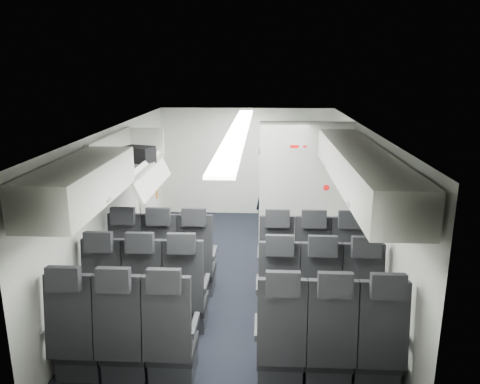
# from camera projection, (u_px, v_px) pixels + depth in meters

# --- Properties ---
(cabin_shell) EXTENTS (3.41, 6.01, 2.16)m
(cabin_shell) POSITION_uv_depth(u_px,v_px,m) (239.00, 201.00, 6.49)
(cabin_shell) COLOR black
(cabin_shell) RESTS_ON ground
(seat_row_front) EXTENTS (3.33, 0.56, 1.24)m
(seat_row_front) POSITION_uv_depth(u_px,v_px,m) (236.00, 265.00, 6.16)
(seat_row_front) COLOR black
(seat_row_front) RESTS_ON cabin_shell
(seat_row_mid) EXTENTS (3.33, 0.56, 1.24)m
(seat_row_mid) POSITION_uv_depth(u_px,v_px,m) (232.00, 297.00, 5.30)
(seat_row_mid) COLOR black
(seat_row_mid) RESTS_ON cabin_shell
(seat_row_rear) EXTENTS (3.33, 0.56, 1.24)m
(seat_row_rear) POSITION_uv_depth(u_px,v_px,m) (225.00, 343.00, 4.43)
(seat_row_rear) COLOR black
(seat_row_rear) RESTS_ON cabin_shell
(overhead_bin_left_rear) EXTENTS (0.53, 1.80, 0.40)m
(overhead_bin_left_rear) POSITION_uv_depth(u_px,v_px,m) (80.00, 184.00, 4.44)
(overhead_bin_left_rear) COLOR silver
(overhead_bin_left_rear) RESTS_ON cabin_shell
(overhead_bin_left_front_open) EXTENTS (0.64, 1.70, 0.72)m
(overhead_bin_left_front_open) POSITION_uv_depth(u_px,v_px,m) (128.00, 160.00, 6.16)
(overhead_bin_left_front_open) COLOR #9E9E93
(overhead_bin_left_front_open) RESTS_ON cabin_shell
(overhead_bin_right_rear) EXTENTS (0.53, 1.80, 0.40)m
(overhead_bin_right_rear) POSITION_uv_depth(u_px,v_px,m) (378.00, 187.00, 4.30)
(overhead_bin_right_rear) COLOR silver
(overhead_bin_right_rear) RESTS_ON cabin_shell
(overhead_bin_right_front) EXTENTS (0.53, 1.70, 0.40)m
(overhead_bin_right_front) POSITION_uv_depth(u_px,v_px,m) (346.00, 153.00, 5.99)
(overhead_bin_right_front) COLOR silver
(overhead_bin_right_front) RESTS_ON cabin_shell
(bulkhead_partition) EXTENTS (1.40, 0.15, 2.13)m
(bulkhead_partition) POSITION_uv_depth(u_px,v_px,m) (305.00, 191.00, 7.23)
(bulkhead_partition) COLOR white
(bulkhead_partition) RESTS_ON cabin_shell
(galley_unit) EXTENTS (0.85, 0.52, 1.90)m
(galley_unit) POSITION_uv_depth(u_px,v_px,m) (295.00, 172.00, 9.11)
(galley_unit) COLOR #939399
(galley_unit) RESTS_ON cabin_shell
(boarding_door) EXTENTS (0.12, 1.27, 1.86)m
(boarding_door) POSITION_uv_depth(u_px,v_px,m) (149.00, 184.00, 8.11)
(boarding_door) COLOR silver
(boarding_door) RESTS_ON cabin_shell
(flight_attendant) EXTENTS (0.51, 0.66, 1.62)m
(flight_attendant) POSITION_uv_depth(u_px,v_px,m) (268.00, 190.00, 8.32)
(flight_attendant) COLOR black
(flight_attendant) RESTS_ON ground
(carry_on_bag) EXTENTS (0.46, 0.39, 0.24)m
(carry_on_bag) POSITION_uv_depth(u_px,v_px,m) (139.00, 155.00, 6.33)
(carry_on_bag) COLOR black
(carry_on_bag) RESTS_ON overhead_bin_left_front_open
(papers) EXTENTS (0.21, 0.11, 0.16)m
(papers) POSITION_uv_depth(u_px,v_px,m) (279.00, 175.00, 8.18)
(papers) COLOR white
(papers) RESTS_ON flight_attendant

